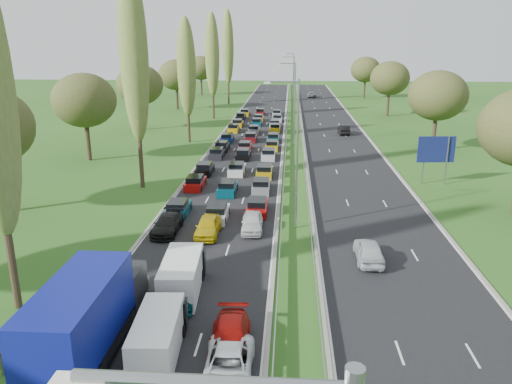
# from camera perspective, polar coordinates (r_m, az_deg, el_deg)

# --- Properties ---
(ground) EXTENTS (260.00, 260.00, 0.00)m
(ground) POSITION_cam_1_polar(r_m,az_deg,el_deg) (77.01, 4.33, 5.69)
(ground) COLOR #255119
(ground) RESTS_ON ground
(near_carriageway) EXTENTS (10.50, 215.00, 0.04)m
(near_carriageway) POSITION_cam_1_polar(r_m,az_deg,el_deg) (79.71, -0.56, 6.11)
(near_carriageway) COLOR black
(near_carriageway) RESTS_ON ground
(far_carriageway) EXTENTS (10.50, 215.00, 0.04)m
(far_carriageway) POSITION_cam_1_polar(r_m,az_deg,el_deg) (79.80, 9.20, 5.91)
(far_carriageway) COLOR black
(far_carriageway) RESTS_ON ground
(central_reservation) EXTENTS (2.36, 215.00, 0.32)m
(central_reservation) POSITION_cam_1_polar(r_m,az_deg,el_deg) (79.37, 4.34, 6.43)
(central_reservation) COLOR gray
(central_reservation) RESTS_ON ground
(lamp_columns) EXTENTS (0.18, 140.18, 12.00)m
(lamp_columns) POSITION_cam_1_polar(r_m,az_deg,el_deg) (74.12, 4.44, 9.96)
(lamp_columns) COLOR gray
(lamp_columns) RESTS_ON ground
(poplar_row) EXTENTS (2.80, 127.80, 22.44)m
(poplar_row) POSITION_cam_1_polar(r_m,az_deg,el_deg) (65.65, -9.95, 14.50)
(poplar_row) COLOR #2D2116
(poplar_row) RESTS_ON ground
(woodland_left) EXTENTS (8.00, 166.00, 11.10)m
(woodland_left) POSITION_cam_1_polar(r_m,az_deg,el_deg) (64.12, -20.20, 9.47)
(woodland_left) COLOR #2D2116
(woodland_left) RESTS_ON ground
(woodland_right) EXTENTS (8.00, 153.00, 11.10)m
(woodland_right) POSITION_cam_1_polar(r_m,az_deg,el_deg) (65.80, 22.01, 9.45)
(woodland_right) COLOR #2D2116
(woodland_right) RESTS_ON ground
(traffic_queue_fill) EXTENTS (9.05, 69.34, 0.80)m
(traffic_queue_fill) POSITION_cam_1_polar(r_m,az_deg,el_deg) (74.61, -0.87, 5.73)
(traffic_queue_fill) COLOR #053F4C
(traffic_queue_fill) RESTS_ON ground
(near_car_2) EXTENTS (2.59, 5.53, 1.53)m
(near_car_2) POSITION_cam_1_polar(r_m,az_deg,el_deg) (30.03, -15.73, -11.41)
(near_car_2) COLOR silver
(near_car_2) RESTS_ON near_carriageway
(near_car_3) EXTENTS (1.96, 4.79, 1.39)m
(near_car_3) POSITION_cam_1_polar(r_m,az_deg,el_deg) (40.55, -10.11, -3.63)
(near_car_3) COLOR black
(near_car_3) RESTS_ON near_carriageway
(near_car_7) EXTENTS (2.50, 5.35, 1.51)m
(near_car_7) POSITION_cam_1_polar(r_m,az_deg,el_deg) (30.30, -8.80, -10.69)
(near_car_7) COLOR #044848
(near_car_7) RESTS_ON near_carriageway
(near_car_8) EXTENTS (1.78, 4.41, 1.50)m
(near_car_8) POSITION_cam_1_polar(r_m,az_deg,el_deg) (39.48, -5.51, -3.92)
(near_car_8) COLOR gold
(near_car_8) RESTS_ON near_carriageway
(near_car_10) EXTENTS (2.32, 4.84, 1.33)m
(near_car_10) POSITION_cam_1_polar(r_m,az_deg,el_deg) (23.72, -3.20, -19.27)
(near_car_10) COLOR silver
(near_car_10) RESTS_ON near_carriageway
(near_car_11) EXTENTS (2.15, 4.85, 1.38)m
(near_car_11) POSITION_cam_1_polar(r_m,az_deg,el_deg) (25.51, -2.99, -16.34)
(near_car_11) COLOR #950D09
(near_car_11) RESTS_ON near_carriageway
(near_car_12) EXTENTS (1.89, 4.30, 1.44)m
(near_car_12) POSITION_cam_1_polar(r_m,az_deg,el_deg) (40.24, -0.44, -3.48)
(near_car_12) COLOR silver
(near_car_12) RESTS_ON near_carriageway
(far_car_0) EXTENTS (1.85, 4.51, 1.53)m
(far_car_0) POSITION_cam_1_polar(r_m,az_deg,el_deg) (35.68, 12.77, -6.55)
(far_car_0) COLOR #B8BEC2
(far_car_0) RESTS_ON far_carriageway
(far_car_1) EXTENTS (1.71, 4.63, 1.51)m
(far_car_1) POSITION_cam_1_polar(r_m,az_deg,el_deg) (84.85, 9.99, 7.04)
(far_car_1) COLOR black
(far_car_1) RESTS_ON far_carriageway
(far_car_2) EXTENTS (2.75, 5.32, 1.43)m
(far_car_2) POSITION_cam_1_polar(r_m,az_deg,el_deg) (142.89, 6.38, 11.00)
(far_car_2) COLOR gray
(far_car_2) RESTS_ON far_carriageway
(blue_lorry) EXTENTS (2.79, 10.04, 4.24)m
(blue_lorry) POSITION_cam_1_polar(r_m,az_deg,el_deg) (25.72, -18.66, -13.18)
(blue_lorry) COLOR black
(blue_lorry) RESTS_ON near_carriageway
(white_van_front) EXTENTS (2.00, 5.10, 2.05)m
(white_van_front) POSITION_cam_1_polar(r_m,az_deg,el_deg) (25.63, -11.06, -15.60)
(white_van_front) COLOR white
(white_van_front) RESTS_ON near_carriageway
(white_van_rear) EXTENTS (2.14, 5.46, 2.19)m
(white_van_rear) POSITION_cam_1_polar(r_m,az_deg,el_deg) (31.02, -8.41, -9.28)
(white_van_rear) COLOR white
(white_van_rear) RESTS_ON near_carriageway
(direction_sign) EXTENTS (3.99, 0.49, 5.20)m
(direction_sign) POSITION_cam_1_polar(r_m,az_deg,el_deg) (56.28, 19.89, 4.37)
(direction_sign) COLOR gray
(direction_sign) RESTS_ON ground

